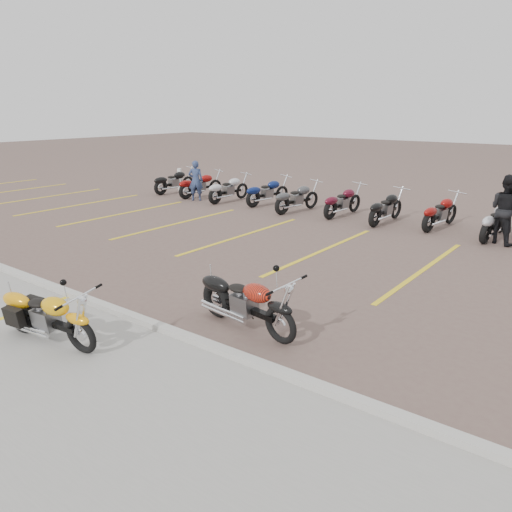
{
  "coord_description": "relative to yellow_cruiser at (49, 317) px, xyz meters",
  "views": [
    {
      "loc": [
        6.29,
        -7.17,
        3.63
      ],
      "look_at": [
        0.43,
        0.52,
        0.75
      ],
      "focal_mm": 35.0,
      "sensor_mm": 36.0,
      "label": 1
    }
  ],
  "objects": [
    {
      "name": "person_a",
      "position": [
        -7.07,
        10.72,
        0.38
      ],
      "size": [
        0.7,
        0.66,
        1.61
      ],
      "primitive_type": "imported",
      "rotation": [
        0.0,
        0.0,
        3.77
      ],
      "color": "navy",
      "rests_on": "ground"
    },
    {
      "name": "flame_cruiser",
      "position": [
        2.19,
        2.3,
        0.02
      ],
      "size": [
        2.21,
        0.47,
        0.91
      ],
      "rotation": [
        0.08,
        0.0,
        -0.14
      ],
      "color": "black",
      "rests_on": "ground"
    },
    {
      "name": "parking_stripes",
      "position": [
        0.79,
        7.35,
        -0.42
      ],
      "size": [
        38.0,
        5.5,
        0.01
      ],
      "primitive_type": null,
      "color": "yellow",
      "rests_on": "ground"
    },
    {
      "name": "bg_bike_row",
      "position": [
        0.74,
        11.52,
        0.12
      ],
      "size": [
        20.69,
        2.07,
        1.1
      ],
      "color": "black",
      "rests_on": "ground"
    },
    {
      "name": "yellow_cruiser",
      "position": [
        0.0,
        0.0,
        0.0
      ],
      "size": [
        2.09,
        0.41,
        0.86
      ],
      "rotation": [
        0.13,
        0.0,
        0.11
      ],
      "color": "black",
      "rests_on": "ground"
    },
    {
      "name": "concrete_apron",
      "position": [
        0.79,
        -1.15,
        -0.42
      ],
      "size": [
        60.0,
        5.0,
        0.01
      ],
      "primitive_type": "cube",
      "color": "#9E9B93",
      "rests_on": "ground"
    },
    {
      "name": "person_b",
      "position": [
        4.38,
        11.0,
        0.53
      ],
      "size": [
        1.17,
        1.08,
        1.92
      ],
      "primitive_type": "imported",
      "rotation": [
        0.0,
        0.0,
        2.64
      ],
      "color": "black",
      "rests_on": "ground"
    },
    {
      "name": "curb",
      "position": [
        0.79,
        1.35,
        -0.37
      ],
      "size": [
        60.0,
        0.18,
        0.12
      ],
      "primitive_type": "cube",
      "color": "#ADAAA3",
      "rests_on": "ground"
    },
    {
      "name": "bollard",
      "position": [
        -9.43,
        12.12,
        0.07
      ],
      "size": [
        0.19,
        0.19,
        1.0
      ],
      "primitive_type": "cube",
      "rotation": [
        0.0,
        0.0,
        0.32
      ],
      "color": "white",
      "rests_on": "ground"
    },
    {
      "name": "ground",
      "position": [
        0.79,
        3.35,
        -0.43
      ],
      "size": [
        100.0,
        100.0,
        0.0
      ],
      "primitive_type": "plane",
      "color": "brown",
      "rests_on": "ground"
    }
  ]
}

